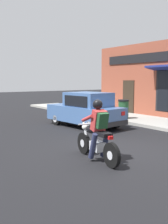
% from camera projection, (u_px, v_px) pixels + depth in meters
% --- Properties ---
extents(ground_plane, '(80.00, 80.00, 0.00)m').
position_uv_depth(ground_plane, '(119.00, 150.00, 7.94)').
color(ground_plane, black).
extents(sidewalk_curb, '(2.60, 22.00, 0.14)m').
position_uv_depth(sidewalk_curb, '(148.00, 121.00, 13.20)').
color(sidewalk_curb, '#9E9B93').
rests_on(sidewalk_curb, ground).
extents(motorcycle_with_rider, '(0.63, 2.01, 1.62)m').
position_uv_depth(motorcycle_with_rider, '(97.00, 135.00, 6.86)').
color(motorcycle_with_rider, black).
rests_on(motorcycle_with_rider, ground).
extents(car_hatchback, '(1.92, 3.89, 1.57)m').
position_uv_depth(car_hatchback, '(85.00, 110.00, 11.85)').
color(car_hatchback, black).
rests_on(car_hatchback, ground).
extents(trash_bin, '(0.56, 0.56, 0.98)m').
position_uv_depth(trash_bin, '(123.00, 109.00, 13.46)').
color(trash_bin, '#23512D').
rests_on(trash_bin, sidewalk_curb).
extents(traffic_cone, '(0.36, 0.36, 0.60)m').
position_uv_depth(traffic_cone, '(95.00, 107.00, 16.65)').
color(traffic_cone, black).
rests_on(traffic_cone, sidewalk_curb).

